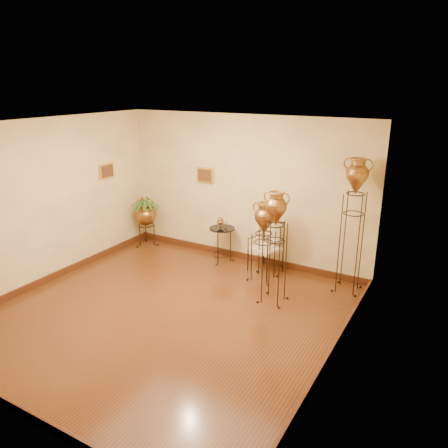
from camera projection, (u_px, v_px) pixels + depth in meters
The scene contains 8 objects.
ground at pixel (167, 313), 6.63m from camera, with size 5.00×5.00×0.00m, color #5F3216.
room_shell at pixel (162, 203), 6.10m from camera, with size 5.02×5.02×2.81m.
amphora_tall at pixel (352, 225), 7.02m from camera, with size 0.53×0.53×2.26m.
amphora_mid at pixel (275, 247), 6.72m from camera, with size 0.49×0.49×1.83m.
amphora_short at pixel (264, 241), 7.57m from camera, with size 0.55×0.55×1.43m.
planter_urn at pixel (145, 213), 9.19m from camera, with size 0.88×0.88×1.28m.
armchair at pixel (266, 247), 7.95m from camera, with size 0.67×0.64×0.97m.
side_table at pixel (222, 244), 8.42m from camera, with size 0.53×0.53×0.88m.
Camera 1 is at (3.67, -4.66, 3.36)m, focal length 35.00 mm.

